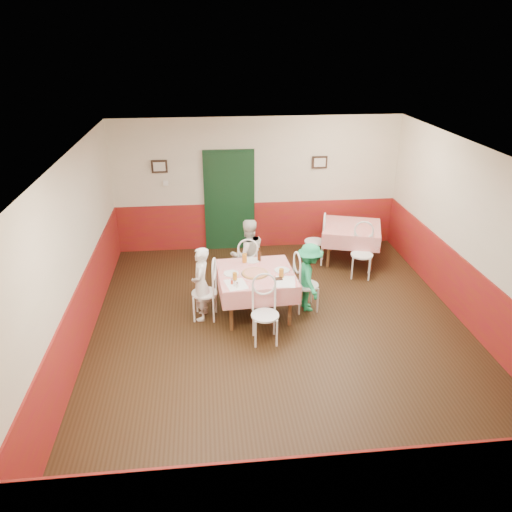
{
  "coord_description": "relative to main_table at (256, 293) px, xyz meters",
  "views": [
    {
      "loc": [
        -1.12,
        -6.62,
        4.33
      ],
      "look_at": [
        -0.34,
        0.62,
        1.05
      ],
      "focal_mm": 35.0,
      "sensor_mm": 36.0,
      "label": 1
    }
  ],
  "objects": [
    {
      "name": "plate_right",
      "position": [
        0.43,
        0.02,
        0.39
      ],
      "size": [
        0.26,
        0.26,
        0.01
      ],
      "primitive_type": "cylinder",
      "rotation": [
        0.0,
        0.0,
        0.05
      ],
      "color": "white",
      "rests_on": "main_table"
    },
    {
      "name": "shaker_b",
      "position": [
        -0.34,
        -0.5,
        0.43
      ],
      "size": [
        0.04,
        0.04,
        0.09
      ],
      "primitive_type": "cylinder",
      "rotation": [
        0.0,
        0.0,
        0.05
      ],
      "color": "silver",
      "rests_on": "main_table"
    },
    {
      "name": "wainscot_front",
      "position": [
        0.34,
        -4.11,
        0.12
      ],
      "size": [
        6.0,
        0.03,
        1.0
      ],
      "primitive_type": "cube",
      "color": "maroon",
      "rests_on": "ground"
    },
    {
      "name": "picture_left",
      "position": [
        -1.66,
        2.83,
        1.48
      ],
      "size": [
        0.32,
        0.03,
        0.26
      ],
      "primitive_type": "cube",
      "color": "black",
      "rests_on": "back_wall"
    },
    {
      "name": "wainscot_right",
      "position": [
        3.33,
        -0.62,
        0.12
      ],
      "size": [
        0.03,
        7.0,
        1.0
      ],
      "primitive_type": "cube",
      "color": "maroon",
      "rests_on": "ground"
    },
    {
      "name": "beer_bottle",
      "position": [
        0.1,
        0.43,
        0.5
      ],
      "size": [
        0.06,
        0.06,
        0.22
      ],
      "primitive_type": "cylinder",
      "rotation": [
        0.0,
        0.0,
        0.05
      ],
      "color": "#381C0A",
      "rests_on": "main_table"
    },
    {
      "name": "door",
      "position": [
        -0.26,
        2.83,
        0.68
      ],
      "size": [
        0.96,
        0.06,
        2.1
      ],
      "primitive_type": "cube",
      "color": "black",
      "rests_on": "ground"
    },
    {
      "name": "chair_far",
      "position": [
        -0.05,
        0.85,
        0.08
      ],
      "size": [
        0.47,
        0.47,
        0.9
      ],
      "primitive_type": null,
      "rotation": [
        0.0,
        0.0,
        3.02
      ],
      "color": "white",
      "rests_on": "ground"
    },
    {
      "name": "glass_a",
      "position": [
        -0.36,
        -0.24,
        0.45
      ],
      "size": [
        0.07,
        0.07,
        0.13
      ],
      "primitive_type": "cylinder",
      "rotation": [
        0.0,
        0.0,
        0.05
      ],
      "color": "#BF7219",
      "rests_on": "main_table"
    },
    {
      "name": "ceiling",
      "position": [
        0.34,
        -0.62,
        2.42
      ],
      "size": [
        7.0,
        7.0,
        0.0
      ],
      "primitive_type": "plane",
      "color": "white",
      "rests_on": "back_wall"
    },
    {
      "name": "wallet",
      "position": [
        0.33,
        -0.29,
        0.4
      ],
      "size": [
        0.11,
        0.1,
        0.02
      ],
      "primitive_type": "cube",
      "rotation": [
        0.0,
        0.0,
        0.05
      ],
      "color": "black",
      "rests_on": "main_table"
    },
    {
      "name": "diner_left",
      "position": [
        -0.9,
        -0.05,
        0.25
      ],
      "size": [
        0.35,
        0.49,
        1.25
      ],
      "primitive_type": "imported",
      "rotation": [
        0.0,
        0.0,
        -1.69
      ],
      "color": "gray",
      "rests_on": "ground"
    },
    {
      "name": "main_table",
      "position": [
        0.0,
        0.0,
        0.0
      ],
      "size": [
        1.28,
        1.28,
        0.77
      ],
      "primitive_type": "cube",
      "rotation": [
        0.0,
        0.0,
        0.05
      ],
      "color": "red",
      "rests_on": "ground"
    },
    {
      "name": "picture_right",
      "position": [
        1.64,
        2.83,
        1.48
      ],
      "size": [
        0.32,
        0.03,
        0.26
      ],
      "primitive_type": "cube",
      "color": "black",
      "rests_on": "back_wall"
    },
    {
      "name": "right_wall",
      "position": [
        3.34,
        -0.62,
        1.02
      ],
      "size": [
        0.1,
        7.0,
        2.8
      ],
      "primitive_type": "cube",
      "color": "beige",
      "rests_on": "ground"
    },
    {
      "name": "second_table",
      "position": [
        2.16,
        1.91,
        0.0
      ],
      "size": [
        1.41,
        1.41,
        0.77
      ],
      "primitive_type": "cube",
      "rotation": [
        0.0,
        0.0,
        -0.31
      ],
      "color": "red",
      "rests_on": "ground"
    },
    {
      "name": "floor",
      "position": [
        0.34,
        -0.62,
        -0.38
      ],
      "size": [
        7.0,
        7.0,
        0.0
      ],
      "primitive_type": "plane",
      "color": "black",
      "rests_on": "ground"
    },
    {
      "name": "chair_right",
      "position": [
        0.85,
        0.05,
        0.08
      ],
      "size": [
        0.47,
        0.47,
        0.9
      ],
      "primitive_type": null,
      "rotation": [
        0.0,
        0.0,
        1.7
      ],
      "color": "white",
      "rests_on": "ground"
    },
    {
      "name": "back_wall",
      "position": [
        0.34,
        2.88,
        1.02
      ],
      "size": [
        6.0,
        0.1,
        2.8
      ],
      "primitive_type": "cube",
      "color": "beige",
      "rests_on": "ground"
    },
    {
      "name": "chair_second_b",
      "position": [
        2.16,
        1.16,
        0.08
      ],
      "size": [
        0.53,
        0.53,
        0.9
      ],
      "primitive_type": null,
      "rotation": [
        0.0,
        0.0,
        -0.31
      ],
      "color": "white",
      "rests_on": "ground"
    },
    {
      "name": "wainscot_back",
      "position": [
        0.34,
        2.86,
        0.12
      ],
      "size": [
        6.0,
        0.03,
        1.0
      ],
      "primitive_type": "cube",
      "color": "maroon",
      "rests_on": "ground"
    },
    {
      "name": "chair_left",
      "position": [
        -0.85,
        -0.05,
        0.08
      ],
      "size": [
        0.48,
        0.48,
        0.9
      ],
      "primitive_type": null,
      "rotation": [
        0.0,
        0.0,
        -1.72
      ],
      "color": "white",
      "rests_on": "ground"
    },
    {
      "name": "chair_near",
      "position": [
        0.05,
        -0.85,
        0.08
      ],
      "size": [
        0.42,
        0.42,
        0.9
      ],
      "primitive_type": null,
      "rotation": [
        0.0,
        0.0,
        -0.01
      ],
      "color": "white",
      "rests_on": "ground"
    },
    {
      "name": "shaker_a",
      "position": [
        -0.38,
        -0.45,
        0.43
      ],
      "size": [
        0.04,
        0.04,
        0.09
      ],
      "primitive_type": "cylinder",
      "rotation": [
        0.0,
        0.0,
        0.05
      ],
      "color": "silver",
      "rests_on": "main_table"
    },
    {
      "name": "glass_c",
      "position": [
        -0.15,
        0.41,
        0.46
      ],
      "size": [
        0.09,
        0.09,
        0.15
      ],
      "primitive_type": "cylinder",
      "rotation": [
        0.0,
        0.0,
        0.05
      ],
      "color": "#BF7219",
      "rests_on": "main_table"
    },
    {
      "name": "left_wall",
      "position": [
        -2.66,
        -0.62,
        1.02
      ],
      "size": [
        0.1,
        7.0,
        2.8
      ],
      "primitive_type": "cube",
      "color": "beige",
      "rests_on": "ground"
    },
    {
      "name": "plate_far",
      "position": [
        -0.02,
        0.45,
        0.39
      ],
      "size": [
        0.26,
        0.26,
        0.01
      ],
      "primitive_type": "cylinder",
      "rotation": [
        0.0,
        0.0,
        0.05
      ],
      "color": "white",
      "rests_on": "main_table"
    },
    {
      "name": "thermostat",
      "position": [
        -1.56,
        2.83,
        1.12
      ],
      "size": [
        0.1,
        0.03,
        0.1
      ],
      "primitive_type": "cube",
      "color": "white",
      "rests_on": "back_wall"
    },
    {
      "name": "chair_second_a",
      "position": [
        1.41,
        1.91,
        0.08
      ],
      "size": [
        0.53,
        0.53,
        0.9
      ],
      "primitive_type": null,
      "rotation": [
        0.0,
        0.0,
        -1.88
      ],
      "color": "white",
      "rests_on": "ground"
    },
    {
      "name": "menu_left",
      "position": [
        -0.35,
        -0.39,
        0.39
      ],
      "size": [
        0.37,
        0.45,
        0.0
      ],
      "primitive_type": "cube",
      "rotation": [
        0.0,
        0.0,
        0.19
      ],
      "color": "white",
      "rests_on": "main_table"
    },
    {
      "name": "shaker_c",
      "position": [
        -0.42,
        -0.38,
        0.43
      ],
      "size": [
        0.04,
        0.04,
        0.09
      ],
      "primitive_type": "cylinder",
      "rotation": [
        0.0,
        0.0,
        0.05
      ],
      "color": "#B23319",
      "rests_on": "main_table"
    },
    {
      "name": "glass_b",
      "position": [
        0.38,
        -0.22,
        0.46
      ],
      "size": [
        0.08,
        0.08,
        0.14
      ],
      "primitive_type": "cylinder",
      "rotation": [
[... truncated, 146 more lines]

